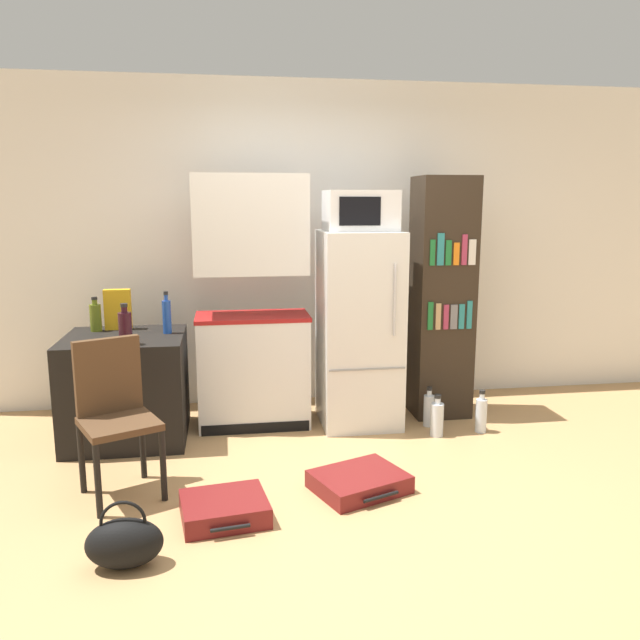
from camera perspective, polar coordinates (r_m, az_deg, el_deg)
The scene contains 18 objects.
ground_plane at distance 3.75m, azimuth 3.84°, elevation -16.11°, with size 24.00×24.00×0.00m, color tan.
wall_back at distance 5.36m, azimuth 1.48°, elevation 6.92°, with size 6.40×0.10×2.67m.
side_table at distance 4.72m, azimuth -17.26°, elevation -5.91°, with size 0.83×0.77×0.76m.
kitchen_hutch at distance 4.72m, azimuth -6.22°, elevation 0.85°, with size 0.85×0.46×1.89m.
refrigerator at distance 4.77m, azimuth 3.57°, elevation -0.81°, with size 0.59×0.63×1.48m.
microwave at distance 4.67m, azimuth 3.69°, elevation 9.94°, with size 0.51×0.42×0.30m.
bookshelf at distance 5.02m, azimuth 11.05°, elevation 1.97°, with size 0.44×0.40×1.89m.
bottle_wine_dark at distance 4.33m, azimuth -17.38°, elevation -0.65°, with size 0.09×0.09×0.28m.
bottle_blue_soda at distance 4.62m, azimuth -13.83°, elevation 0.38°, with size 0.06×0.06×0.31m.
bottle_olive_oil at distance 4.85m, azimuth -19.84°, elevation 0.28°, with size 0.08×0.08×0.25m.
cereal_box at distance 4.86m, azimuth -18.00°, elevation 0.93°, with size 0.19×0.07×0.30m.
chair at distance 3.85m, azimuth -18.32°, elevation -7.33°, with size 0.53×0.53×0.91m.
suitcase_large_flat at distance 3.85m, azimuth 3.61°, elevation -14.54°, with size 0.63×0.57×0.10m.
suitcase_small_flat at distance 3.57m, azimuth -8.74°, elevation -16.69°, with size 0.50×0.46×0.11m.
handbag at distance 3.23m, azimuth -17.45°, elevation -18.84°, with size 0.36×0.20×0.33m.
water_bottle_front at distance 4.85m, azimuth 14.53°, elevation -8.36°, with size 0.08×0.08×0.32m.
water_bottle_middle at distance 4.70m, azimuth 10.65°, elevation -8.85°, with size 0.10×0.10×0.32m.
water_bottle_back at distance 4.89m, azimuth 9.91°, elevation -8.07°, with size 0.08×0.08×0.31m.
Camera 1 is at (-0.74, -3.27, 1.69)m, focal length 35.00 mm.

